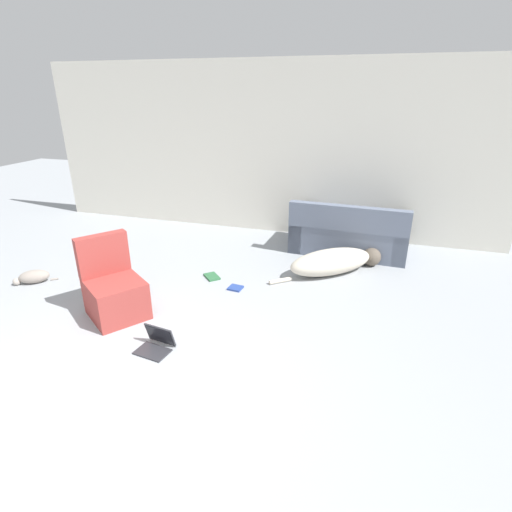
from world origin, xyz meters
The scene contains 9 objects.
ground_plane centered at (0.00, 0.00, 0.00)m, with size 20.00×20.00×0.00m, color #999EA3.
wall_back centered at (0.00, 4.58, 1.40)m, with size 7.92×0.06×2.79m.
couch centered at (1.58, 3.95, 0.28)m, with size 1.75×0.96×0.81m.
dog centered at (1.46, 3.09, 0.16)m, with size 1.43×1.22×0.34m.
cat centered at (-2.24, 1.64, 0.08)m, with size 0.46×0.38×0.17m.
laptop_open centered at (0.03, 0.83, 0.07)m, with size 0.35×0.32×0.22m.
book_blue centered at (0.33, 2.24, 0.01)m, with size 0.18×0.17×0.02m.
book_green centered at (-0.08, 2.46, 0.01)m, with size 0.28×0.28×0.02m.
side_chair centered at (-0.73, 1.28, 0.29)m, with size 0.82×0.80×0.88m.
Camera 1 is at (1.88, -1.99, 2.32)m, focal length 28.00 mm.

